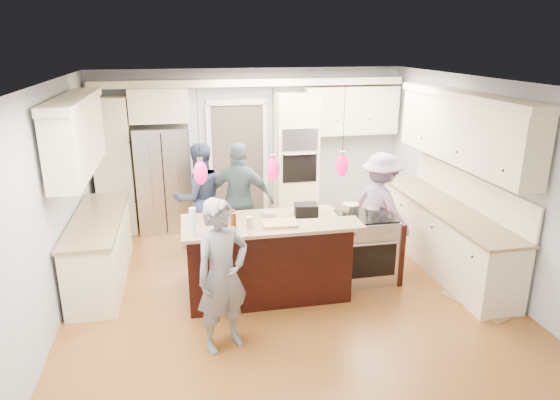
{
  "coord_description": "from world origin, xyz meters",
  "views": [
    {
      "loc": [
        -1.24,
        -5.79,
        3.18
      ],
      "look_at": [
        0.0,
        0.35,
        1.15
      ],
      "focal_mm": 32.0,
      "sensor_mm": 36.0,
      "label": 1
    }
  ],
  "objects_px": {
    "person_bar_end": "(222,276)",
    "person_far_left": "(200,198)",
    "island_range": "(366,247)",
    "refrigerator": "(165,179)",
    "kitchen_island": "(266,256)"
  },
  "relations": [
    {
      "from": "refrigerator",
      "to": "island_range",
      "type": "xyz_separation_m",
      "value": [
        2.71,
        -2.49,
        -0.44
      ]
    },
    {
      "from": "refrigerator",
      "to": "kitchen_island",
      "type": "bearing_deg",
      "value": -63.09
    },
    {
      "from": "kitchen_island",
      "to": "refrigerator",
      "type": "bearing_deg",
      "value": 116.91
    },
    {
      "from": "person_bar_end",
      "to": "person_far_left",
      "type": "relative_size",
      "value": 0.98
    },
    {
      "from": "kitchen_island",
      "to": "island_range",
      "type": "relative_size",
      "value": 2.28
    },
    {
      "from": "island_range",
      "to": "person_far_left",
      "type": "relative_size",
      "value": 0.54
    },
    {
      "from": "refrigerator",
      "to": "island_range",
      "type": "bearing_deg",
      "value": -42.59
    },
    {
      "from": "refrigerator",
      "to": "person_bar_end",
      "type": "relative_size",
      "value": 1.08
    },
    {
      "from": "refrigerator",
      "to": "person_far_left",
      "type": "distance_m",
      "value": 1.17
    },
    {
      "from": "island_range",
      "to": "person_far_left",
      "type": "height_order",
      "value": "person_far_left"
    },
    {
      "from": "island_range",
      "to": "kitchen_island",
      "type": "bearing_deg",
      "value": -176.92
    },
    {
      "from": "refrigerator",
      "to": "island_range",
      "type": "relative_size",
      "value": 1.96
    },
    {
      "from": "island_range",
      "to": "person_bar_end",
      "type": "bearing_deg",
      "value": -149.04
    },
    {
      "from": "person_bar_end",
      "to": "kitchen_island",
      "type": "bearing_deg",
      "value": 34.5
    },
    {
      "from": "person_bar_end",
      "to": "person_far_left",
      "type": "distance_m",
      "value": 2.69
    }
  ]
}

